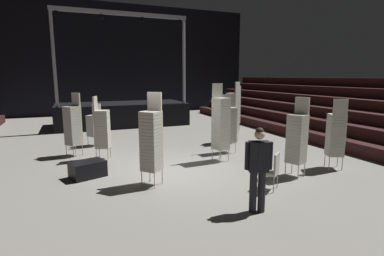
% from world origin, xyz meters
% --- Properties ---
extents(ground_plane, '(22.00, 30.00, 0.10)m').
position_xyz_m(ground_plane, '(0.00, 0.00, -0.05)').
color(ground_plane, gray).
extents(arena_end_wall, '(22.00, 0.30, 8.00)m').
position_xyz_m(arena_end_wall, '(0.00, 15.00, 4.00)').
color(arena_end_wall, black).
rests_on(arena_end_wall, ground_plane).
extents(bleacher_bank_right, '(4.50, 24.00, 2.70)m').
position_xyz_m(bleacher_bank_right, '(8.75, 1.00, 1.35)').
color(bleacher_bank_right, black).
rests_on(bleacher_bank_right, ground_plane).
extents(stage_riser, '(7.16, 3.30, 6.02)m').
position_xyz_m(stage_riser, '(-0.00, 9.33, 0.70)').
color(stage_riser, black).
rests_on(stage_riser, ground_plane).
extents(man_with_tie, '(0.56, 0.36, 1.78)m').
position_xyz_m(man_with_tie, '(0.74, -3.25, 1.01)').
color(man_with_tie, black).
rests_on(man_with_tie, ground_plane).
extents(chair_stack_front_left, '(0.47, 0.47, 2.14)m').
position_xyz_m(chair_stack_front_left, '(2.58, 1.33, 1.07)').
color(chair_stack_front_left, '#B2B5BA').
rests_on(chair_stack_front_left, ground_plane).
extents(chair_stack_front_right, '(0.62, 0.62, 2.39)m').
position_xyz_m(chair_stack_front_right, '(-0.88, -0.90, 1.19)').
color(chair_stack_front_right, '#B2B5BA').
rests_on(chair_stack_front_right, ground_plane).
extents(chair_stack_mid_left, '(0.62, 0.62, 2.56)m').
position_xyz_m(chair_stack_mid_left, '(3.57, 2.79, 1.28)').
color(chair_stack_mid_left, '#B2B5BA').
rests_on(chair_stack_mid_left, ground_plane).
extents(chair_stack_mid_right, '(0.61, 0.61, 1.71)m').
position_xyz_m(chair_stack_mid_right, '(-1.89, 4.31, 0.86)').
color(chair_stack_mid_right, '#B2B5BA').
rests_on(chair_stack_mid_right, ground_plane).
extents(chair_stack_mid_centre, '(0.59, 0.59, 2.14)m').
position_xyz_m(chair_stack_mid_centre, '(4.63, -1.59, 1.07)').
color(chair_stack_mid_centre, '#B2B5BA').
rests_on(chair_stack_mid_centre, ground_plane).
extents(chair_stack_rear_left, '(0.61, 0.61, 2.31)m').
position_xyz_m(chair_stack_rear_left, '(5.06, 5.16, 1.15)').
color(chair_stack_rear_left, '#B2B5BA').
rests_on(chair_stack_rear_left, ground_plane).
extents(chair_stack_rear_right, '(0.57, 0.57, 2.22)m').
position_xyz_m(chair_stack_rear_right, '(3.03, -1.74, 1.11)').
color(chair_stack_rear_right, '#B2B5BA').
rests_on(chair_stack_rear_right, ground_plane).
extents(chair_stack_rear_centre, '(0.62, 0.62, 2.22)m').
position_xyz_m(chair_stack_rear_centre, '(-2.69, 2.96, 1.11)').
color(chair_stack_rear_centre, '#B2B5BA').
rests_on(chair_stack_rear_centre, ground_plane).
extents(chair_stack_aisle_left, '(0.56, 0.56, 2.14)m').
position_xyz_m(chair_stack_aisle_left, '(-1.80, 2.12, 1.07)').
color(chair_stack_aisle_left, '#B2B5BA').
rests_on(chair_stack_aisle_left, ground_plane).
extents(chair_stack_aisle_right, '(0.53, 0.53, 2.56)m').
position_xyz_m(chair_stack_aisle_right, '(1.80, 0.46, 1.28)').
color(chair_stack_aisle_right, '#B2B5BA').
rests_on(chair_stack_aisle_right, ground_plane).
extents(equipment_road_case, '(1.05, 0.87, 0.45)m').
position_xyz_m(equipment_road_case, '(-2.39, 0.38, 0.23)').
color(equipment_road_case, black).
rests_on(equipment_road_case, ground_plane).
extents(loose_chair_near_man, '(0.62, 0.62, 0.95)m').
position_xyz_m(loose_chair_near_man, '(1.76, -2.33, 0.53)').
color(loose_chair_near_man, '#B2B5BA').
rests_on(loose_chair_near_man, ground_plane).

